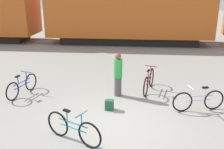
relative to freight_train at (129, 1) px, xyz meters
The scene contains 10 objects.
ground_plane 12.07m from the freight_train, 90.00° to the right, with size 80.00×80.00×0.00m, color gray.
freight_train is the anchor object (origin of this frame).
rail_near 2.96m from the freight_train, 90.00° to the right, with size 47.91×0.07×0.01m, color #4C4238.
rail_far 2.96m from the freight_train, 90.00° to the left, with size 47.91×0.07×0.01m, color #4C4238.
bicycle_blue 10.77m from the freight_train, 110.04° to the right, with size 0.55×1.68×0.84m.
bicycle_silver 11.16m from the freight_train, 76.05° to the right, with size 1.71×0.53×0.84m.
bicycle_maroon 9.41m from the freight_train, 83.08° to the right, with size 0.54×1.80×0.94m.
bicycle_teal 12.99m from the freight_train, 94.41° to the right, with size 1.61×0.86×0.89m.
person_in_green 9.77m from the freight_train, 90.33° to the right, with size 0.31×0.31×1.61m.
backpack 11.10m from the freight_train, 91.31° to the right, with size 0.28×0.20×0.34m.
Camera 1 is at (0.57, -6.79, 3.84)m, focal length 42.00 mm.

